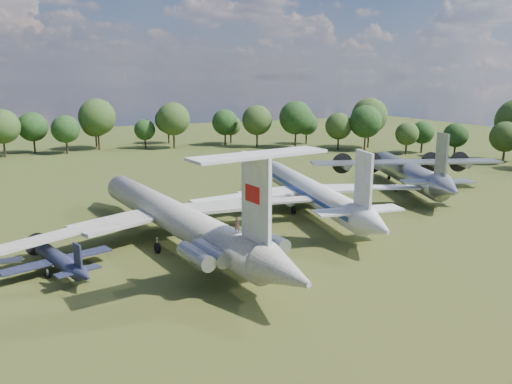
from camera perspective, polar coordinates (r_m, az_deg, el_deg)
name	(u,v)px	position (r m, az deg, el deg)	size (l,w,h in m)	color
ground	(210,231)	(65.56, -5.26, -4.43)	(300.00, 300.00, 0.00)	#284416
il62_airliner	(174,222)	(60.59, -9.37, -3.46)	(40.67, 52.87, 5.19)	#B9B9B4
tu104_jet	(309,195)	(74.88, 6.06, -0.35)	(35.78, 47.71, 4.77)	silver
an12_transport	(408,176)	(92.24, 16.93, 1.76)	(33.92, 37.91, 4.99)	#A0A2A7
small_prop_west	(60,263)	(54.96, -21.51, -7.59)	(11.06, 15.09, 2.21)	black
person_on_il62	(237,225)	(47.28, -2.18, -3.75)	(0.57, 0.37, 1.56)	#8C6147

